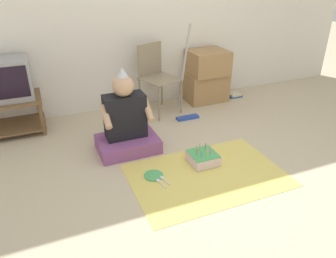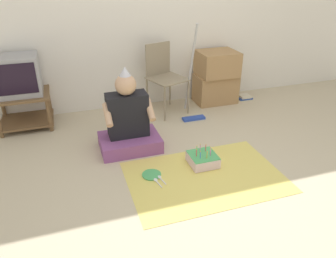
% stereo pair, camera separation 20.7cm
% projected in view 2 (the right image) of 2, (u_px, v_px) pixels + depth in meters
% --- Properties ---
extents(ground_plane, '(16.00, 16.00, 0.00)m').
position_uv_depth(ground_plane, '(217.00, 191.00, 2.77)').
color(ground_plane, beige).
extents(wall_back, '(6.40, 0.06, 2.55)m').
position_uv_depth(wall_back, '(148.00, 4.00, 3.96)').
color(wall_back, white).
rests_on(wall_back, ground_plane).
extents(tv_stand, '(0.59, 0.49, 0.40)m').
position_uv_depth(tv_stand, '(25.00, 107.00, 3.76)').
color(tv_stand, brown).
rests_on(tv_stand, ground_plane).
extents(tv, '(0.46, 0.42, 0.43)m').
position_uv_depth(tv, '(18.00, 75.00, 3.60)').
color(tv, '#99999E').
rests_on(tv, tv_stand).
extents(folding_chair, '(0.52, 0.53, 0.85)m').
position_uv_depth(folding_chair, '(164.00, 73.00, 4.06)').
color(folding_chair, gray).
rests_on(folding_chair, ground_plane).
extents(cardboard_box_stack, '(0.55, 0.43, 0.70)m').
position_uv_depth(cardboard_box_stack, '(216.00, 77.00, 4.38)').
color(cardboard_box_stack, '#A87F51').
rests_on(cardboard_box_stack, ground_plane).
extents(dust_mop, '(0.28, 0.36, 1.14)m').
position_uv_depth(dust_mop, '(192.00, 92.00, 3.95)').
color(dust_mop, '#2D4CB2').
rests_on(dust_mop, ground_plane).
extents(book_pile, '(0.20, 0.15, 0.05)m').
position_uv_depth(book_pile, '(244.00, 97.00, 4.64)').
color(book_pile, '#284793').
rests_on(book_pile, ground_plane).
extents(person_seated, '(0.60, 0.43, 0.86)m').
position_uv_depth(person_seated, '(128.00, 123.00, 3.30)').
color(person_seated, '#8C4C8C').
rests_on(person_seated, ground_plane).
extents(party_cloth, '(1.38, 0.93, 0.01)m').
position_uv_depth(party_cloth, '(205.00, 177.00, 2.95)').
color(party_cloth, '#EAD666').
rests_on(party_cloth, ground_plane).
extents(birthday_cake, '(0.26, 0.26, 0.18)m').
position_uv_depth(birthday_cake, '(203.00, 159.00, 3.11)').
color(birthday_cake, silver).
rests_on(birthday_cake, party_cloth).
extents(paper_plate, '(0.17, 0.17, 0.01)m').
position_uv_depth(paper_plate, '(152.00, 175.00, 2.96)').
color(paper_plate, '#4CB266').
rests_on(paper_plate, party_cloth).
extents(plastic_spoon_near, '(0.05, 0.14, 0.01)m').
position_uv_depth(plastic_spoon_near, '(160.00, 178.00, 2.92)').
color(plastic_spoon_near, white).
rests_on(plastic_spoon_near, party_cloth).
extents(plastic_spoon_far, '(0.05, 0.14, 0.01)m').
position_uv_depth(plastic_spoon_far, '(156.00, 181.00, 2.88)').
color(plastic_spoon_far, white).
rests_on(plastic_spoon_far, party_cloth).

